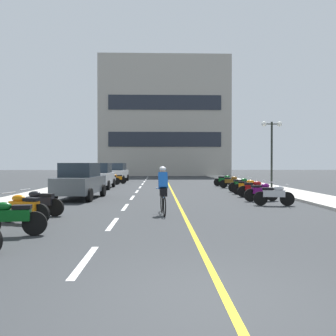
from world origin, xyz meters
The scene contains 34 objects.
ground_plane centered at (0.00, 21.00, 0.00)m, with size 140.00×140.00×0.00m, color #2D3033.
curb_left centered at (-7.20, 24.00, 0.06)m, with size 2.40×72.00×0.12m, color #B7B2A8.
curb_right centered at (7.20, 24.00, 0.06)m, with size 2.40×72.00×0.12m, color #B7B2A8.
lane_dash_0 centered at (-2.00, 2.00, 0.00)m, with size 0.14×2.20×0.01m, color silver.
lane_dash_1 centered at (-2.00, 6.00, 0.00)m, with size 0.14×2.20×0.01m, color silver.
lane_dash_2 centered at (-2.00, 10.00, 0.00)m, with size 0.14×2.20×0.01m, color silver.
lane_dash_3 centered at (-2.00, 14.00, 0.00)m, with size 0.14×2.20×0.01m, color silver.
lane_dash_4 centered at (-2.00, 18.00, 0.00)m, with size 0.14×2.20×0.01m, color silver.
lane_dash_5 centered at (-2.00, 22.00, 0.00)m, with size 0.14×2.20×0.01m, color silver.
lane_dash_6 centered at (-2.00, 26.00, 0.00)m, with size 0.14×2.20×0.01m, color silver.
lane_dash_7 centered at (-2.00, 30.00, 0.00)m, with size 0.14×2.20×0.01m, color silver.
lane_dash_8 centered at (-2.00, 34.00, 0.00)m, with size 0.14×2.20×0.01m, color silver.
lane_dash_9 centered at (-2.00, 38.00, 0.00)m, with size 0.14×2.20×0.01m, color silver.
lane_dash_10 centered at (-2.00, 42.00, 0.00)m, with size 0.14×2.20×0.01m, color silver.
lane_dash_11 centered at (-2.00, 46.00, 0.00)m, with size 0.14×2.20×0.01m, color silver.
centre_line_yellow centered at (0.25, 24.00, 0.00)m, with size 0.12×66.00×0.01m, color gold.
office_building centered at (0.31, 48.60, 8.61)m, with size 18.83×7.33×17.22m.
street_lamp_mid centered at (7.37, 20.16, 3.56)m, with size 1.46×0.36×4.64m.
parked_car_near centered at (-4.60, 13.47, 0.92)m, with size 2.16×4.31×1.82m.
parked_car_mid centered at (-4.89, 20.87, 0.92)m, with size 1.94×4.21×1.82m.
parked_car_far centered at (-4.75, 30.62, 0.92)m, with size 2.13×4.30×1.82m.
motorcycle_1 centered at (-4.29, 4.28, 0.47)m, with size 1.70×0.60×0.92m.
motorcycle_2 centered at (-4.70, 6.22, 0.47)m, with size 1.66×0.73×0.92m.
motorcycle_3 centered at (-4.70, 7.66, 0.47)m, with size 1.69×0.61×0.92m.
motorcycle_4 centered at (4.27, 10.28, 0.47)m, with size 1.69×0.61×0.92m.
motorcycle_5 centered at (4.25, 12.04, 0.47)m, with size 1.70×0.60×0.92m.
motorcycle_6 centered at (4.41, 13.99, 0.47)m, with size 1.70×0.60×0.92m.
motorcycle_7 centered at (4.46, 15.60, 0.47)m, with size 1.65×0.76×0.92m.
motorcycle_8 centered at (4.59, 17.57, 0.47)m, with size 1.69×0.64×0.92m.
motorcycle_9 centered at (4.64, 20.75, 0.47)m, with size 1.65×0.76×0.92m.
motorcycle_10 centered at (4.56, 22.94, 0.47)m, with size 1.65×0.76×0.92m.
motorcycle_11 centered at (-4.65, 24.92, 0.47)m, with size 1.64×0.80×0.92m.
motorcycle_12 centered at (-4.28, 26.45, 0.47)m, with size 1.68×0.66×0.92m.
cyclist_rider centered at (-0.47, 7.97, 0.89)m, with size 0.42×1.77×1.71m.
Camera 1 is at (-0.65, -4.51, 1.80)m, focal length 37.75 mm.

